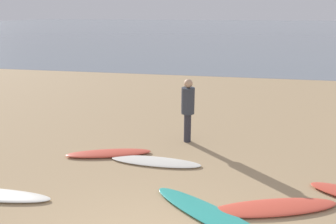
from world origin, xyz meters
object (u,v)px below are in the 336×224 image
(surfboard_2, at_px, (109,153))
(surfboard_4, at_px, (215,217))
(surfboard_5, at_px, (274,207))
(person_0, at_px, (188,106))
(surfboard_3, at_px, (155,161))

(surfboard_2, relative_size, surfboard_4, 0.77)
(surfboard_5, bearing_deg, person_0, 105.74)
(surfboard_4, relative_size, person_0, 1.56)
(surfboard_2, xyz_separation_m, surfboard_4, (2.68, -2.09, -0.01))
(surfboard_2, distance_m, surfboard_3, 1.23)
(surfboard_2, bearing_deg, surfboard_3, -27.27)
(surfboard_4, height_order, surfboard_5, surfboard_5)
(surfboard_2, height_order, surfboard_3, surfboard_2)
(surfboard_4, bearing_deg, surfboard_2, 175.24)
(surfboard_4, bearing_deg, surfboard_5, 58.07)
(surfboard_2, height_order, surfboard_5, surfboard_2)
(surfboard_3, distance_m, person_0, 1.81)
(surfboard_3, xyz_separation_m, surfboard_5, (2.47, -1.42, 0.01))
(surfboard_3, xyz_separation_m, person_0, (0.56, 1.42, 0.97))
(surfboard_4, bearing_deg, person_0, 138.64)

